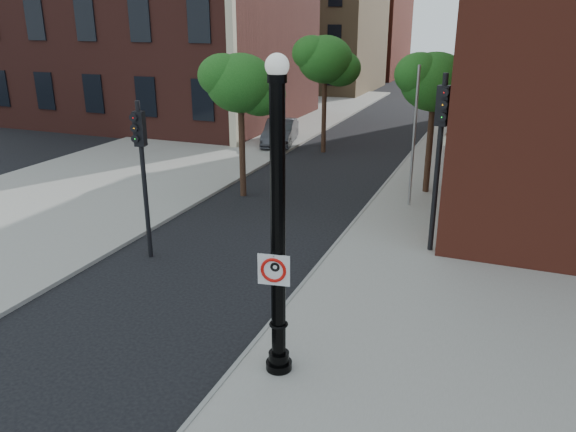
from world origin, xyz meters
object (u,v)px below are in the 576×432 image
at_px(lamppost, 278,241).
at_px(no_parking_sign, 274,270).
at_px(traffic_signal_left, 142,155).
at_px(traffic_signal_right, 440,136).
at_px(parked_car, 280,132).

xyz_separation_m(lamppost, no_parking_sign, (-0.02, -0.16, -0.51)).
bearing_deg(no_parking_sign, lamppost, 72.61).
xyz_separation_m(no_parking_sign, traffic_signal_left, (-5.70, 4.09, 0.75)).
distance_m(no_parking_sign, traffic_signal_right, 7.70).
height_order(lamppost, traffic_signal_right, lamppost).
bearing_deg(parked_car, traffic_signal_left, -94.75).
xyz_separation_m(parked_car, traffic_signal_left, (2.26, -15.61, 2.36)).
relative_size(traffic_signal_left, traffic_signal_right, 0.87).
relative_size(lamppost, parked_car, 1.43).
xyz_separation_m(lamppost, parked_car, (-7.97, 19.54, -2.12)).
height_order(lamppost, traffic_signal_left, lamppost).
distance_m(no_parking_sign, parked_car, 21.30).
height_order(parked_car, traffic_signal_left, traffic_signal_left).
distance_m(parked_car, traffic_signal_left, 15.95).
xyz_separation_m(parked_car, traffic_signal_right, (9.88, -12.34, 2.84)).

